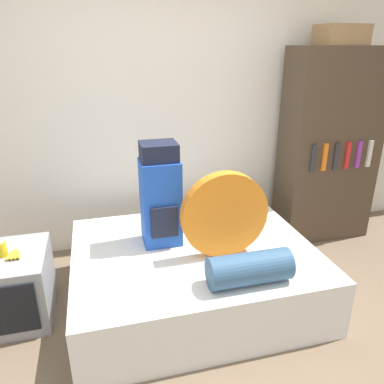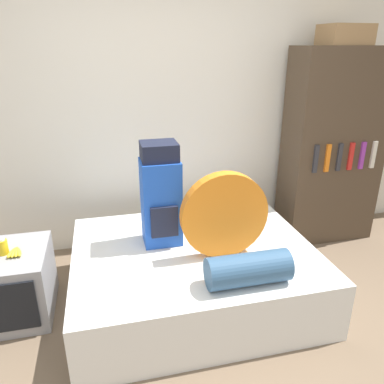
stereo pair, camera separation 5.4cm
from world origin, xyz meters
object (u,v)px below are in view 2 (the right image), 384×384
tent_bag (224,215)px  bookshelf (332,148)px  backpack (161,196)px  cardboard_box (345,35)px  sleeping_roll (248,269)px  television (12,284)px  canister (2,247)px

tent_bag → bookshelf: 1.62m
backpack → cardboard_box: (1.73, 0.54, 1.12)m
backpack → tent_bag: (0.40, -0.30, -0.06)m
sleeping_roll → television: sleeping_roll is taller
tent_bag → cardboard_box: 1.97m
sleeping_roll → television: size_ratio=0.88×
sleeping_roll → bookshelf: bearing=42.8°
television → bookshelf: 3.01m
cardboard_box → sleeping_roll: bearing=-136.5°
tent_bag → canister: 1.55m
backpack → bookshelf: 1.85m
canister → bookshelf: bearing=11.6°
tent_bag → canister: bearing=170.3°
backpack → tent_bag: 0.50m
tent_bag → sleeping_roll: size_ratio=1.17×
television → cardboard_box: size_ratio=1.54×
tent_bag → television: tent_bag is taller
tent_bag → television: 1.60m
bookshelf → cardboard_box: cardboard_box is taller
canister → sleeping_roll: bearing=-22.3°
backpack → television: 1.24m
sleeping_roll → tent_bag: bearing=96.0°
sleeping_roll → television: (-1.54, 0.64, -0.29)m
television → canister: 0.31m
sleeping_roll → television: 1.69m
television → tent_bag: bearing=-9.7°
tent_bag → sleeping_roll: 0.43m
backpack → sleeping_roll: bearing=-57.3°
backpack → cardboard_box: 2.13m
television → bookshelf: (2.87, 0.59, 0.67)m
backpack → canister: 1.15m
sleeping_roll → cardboard_box: cardboard_box is taller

